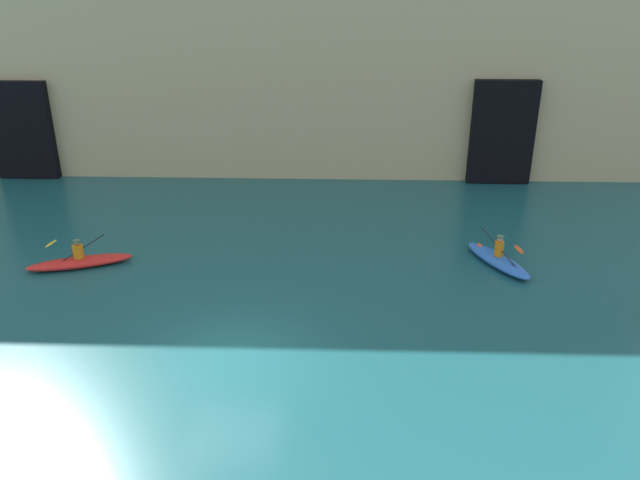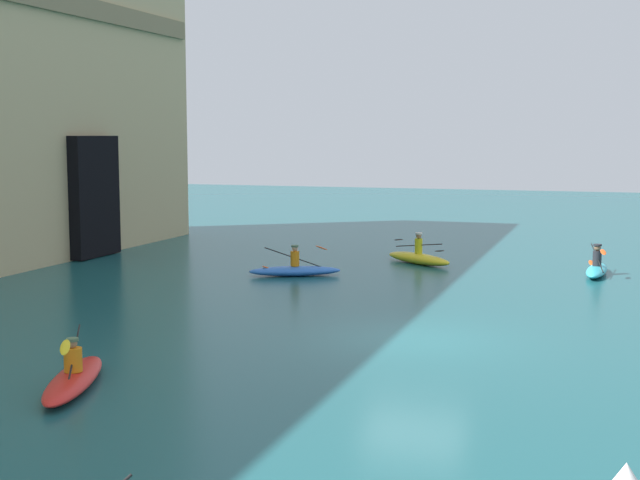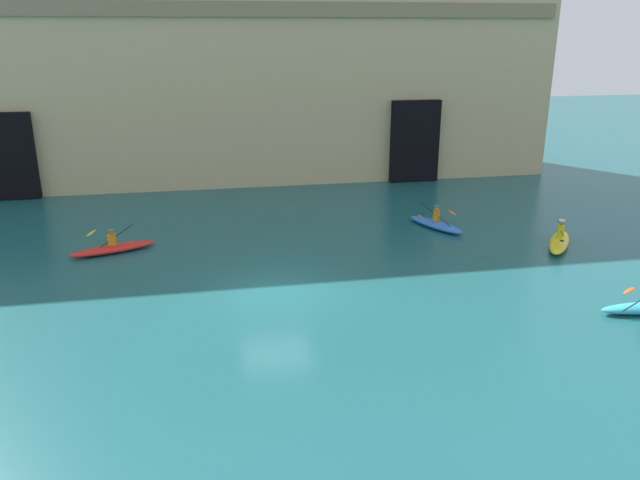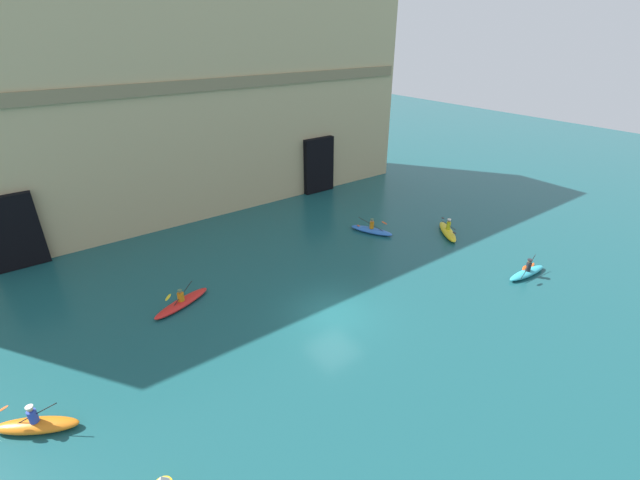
{
  "view_description": "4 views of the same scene",
  "coord_description": "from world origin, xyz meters",
  "views": [
    {
      "loc": [
        2.81,
        -13.63,
        9.31
      ],
      "look_at": [
        2.17,
        4.49,
        1.5
      ],
      "focal_mm": 35.0,
      "sensor_mm": 36.0,
      "label": 1
    },
    {
      "loc": [
        -20.53,
        -4.43,
        4.87
      ],
      "look_at": [
        0.73,
        2.63,
        2.23
      ],
      "focal_mm": 50.0,
      "sensor_mm": 36.0,
      "label": 2
    },
    {
      "loc": [
        -2.25,
        -20.12,
        8.79
      ],
      "look_at": [
        2.17,
        2.93,
        0.84
      ],
      "focal_mm": 35.0,
      "sensor_mm": 36.0,
      "label": 3
    },
    {
      "loc": [
        -11.41,
        -14.27,
        13.46
      ],
      "look_at": [
        3.06,
        5.31,
        1.24
      ],
      "focal_mm": 24.0,
      "sensor_mm": 36.0,
      "label": 4
    }
  ],
  "objects": [
    {
      "name": "kayak_red",
      "position": [
        -6.11,
        5.38,
        0.2
      ],
      "size": [
        3.52,
        1.9,
        1.12
      ],
      "rotation": [
        0.0,
        0.0,
        0.34
      ],
      "color": "red",
      "rests_on": "ground"
    },
    {
      "name": "kayak_blue",
      "position": [
        8.26,
        6.04,
        0.21
      ],
      "size": [
        2.1,
        3.25,
        1.08
      ],
      "rotation": [
        0.0,
        0.0,
        2.01
      ],
      "color": "blue",
      "rests_on": "ground"
    },
    {
      "name": "ground_plane",
      "position": [
        0.0,
        0.0,
        0.0
      ],
      "size": [
        120.0,
        120.0,
        0.0
      ],
      "primitive_type": "plane",
      "color": "#195156"
    }
  ]
}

